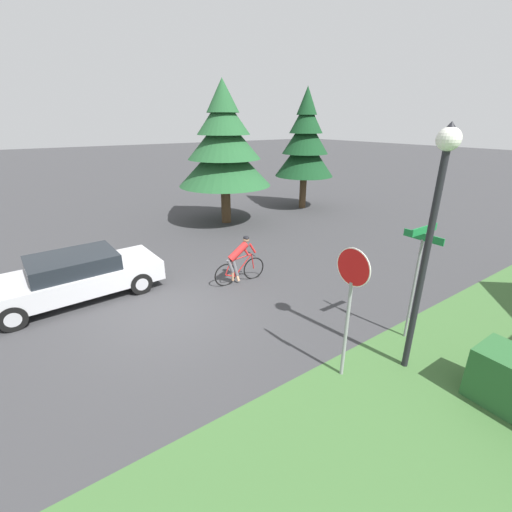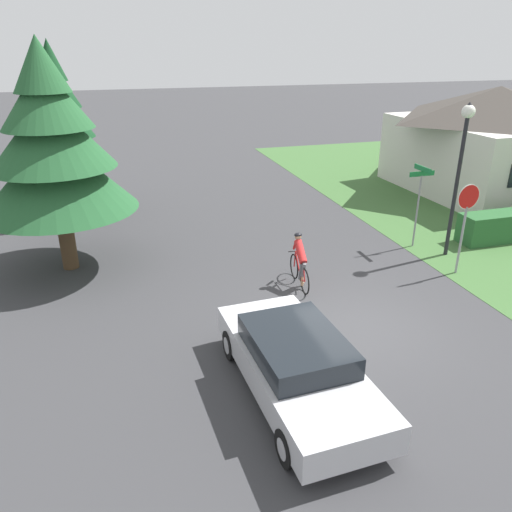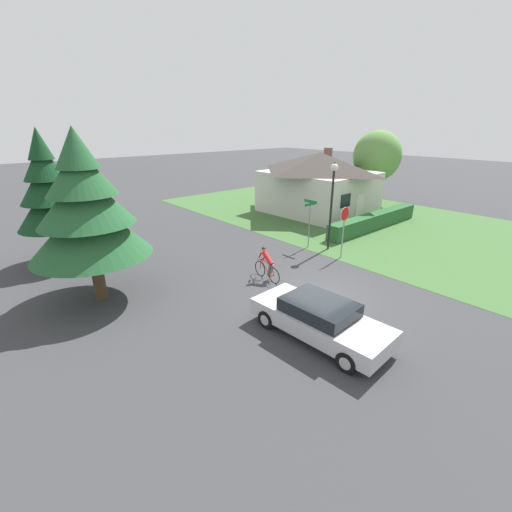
{
  "view_description": "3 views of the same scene",
  "coord_description": "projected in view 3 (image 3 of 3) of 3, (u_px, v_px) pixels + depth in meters",
  "views": [
    {
      "loc": [
        7.9,
        -2.54,
        4.81
      ],
      "look_at": [
        -0.58,
        3.32,
        0.72
      ],
      "focal_mm": 24.0,
      "sensor_mm": 36.0,
      "label": 1
    },
    {
      "loc": [
        -5.34,
        -9.23,
        6.39
      ],
      "look_at": [
        -1.87,
        2.44,
        1.15
      ],
      "focal_mm": 35.0,
      "sensor_mm": 36.0,
      "label": 2
    },
    {
      "loc": [
        -10.25,
        -7.72,
        6.6
      ],
      "look_at": [
        -0.96,
        2.92,
        1.17
      ],
      "focal_mm": 24.0,
      "sensor_mm": 36.0,
      "label": 3
    }
  ],
  "objects": [
    {
      "name": "sedan_left_lane",
      "position": [
        319.0,
        319.0,
        11.17
      ],
      "size": [
        2.1,
        4.76,
        1.31
      ],
      "rotation": [
        0.0,
        0.0,
        1.62
      ],
      "color": "#BCBCC1",
      "rests_on": "ground"
    },
    {
      "name": "deciduous_tree_right",
      "position": [
        377.0,
        156.0,
        29.43
      ],
      "size": [
        4.03,
        4.03,
        6.2
      ],
      "color": "#4C3823",
      "rests_on": "ground"
    },
    {
      "name": "grass_verge_right",
      "position": [
        382.0,
        225.0,
        24.18
      ],
      "size": [
        16.0,
        36.0,
        0.01
      ],
      "primitive_type": "cube",
      "color": "#3D6633",
      "rests_on": "ground"
    },
    {
      "name": "hedge_row",
      "position": [
        374.0,
        221.0,
        23.16
      ],
      "size": [
        9.31,
        0.9,
        1.02
      ],
      "primitive_type": "cube",
      "color": "#285B2D",
      "rests_on": "ground"
    },
    {
      "name": "cottage_house",
      "position": [
        319.0,
        182.0,
        26.9
      ],
      "size": [
        7.57,
        8.35,
        4.86
      ],
      "rotation": [
        0.0,
        0.0,
        0.03
      ],
      "color": "beige",
      "rests_on": "ground"
    },
    {
      "name": "conifer_tall_far",
      "position": [
        49.0,
        191.0,
        16.28
      ],
      "size": [
        3.27,
        3.27,
        6.53
      ],
      "color": "#4C3823",
      "rests_on": "ground"
    },
    {
      "name": "street_name_sign",
      "position": [
        310.0,
        215.0,
        19.05
      ],
      "size": [
        0.9,
        0.9,
        2.74
      ],
      "color": "gray",
      "rests_on": "ground"
    },
    {
      "name": "cyclist",
      "position": [
        267.0,
        265.0,
        15.37
      ],
      "size": [
        0.44,
        1.76,
        1.52
      ],
      "rotation": [
        0.0,
        0.0,
        1.5
      ],
      "color": "black",
      "rests_on": "ground"
    },
    {
      "name": "street_lamp",
      "position": [
        333.0,
        189.0,
        18.23
      ],
      "size": [
        0.39,
        0.39,
        4.8
      ],
      "color": "black",
      "rests_on": "ground"
    },
    {
      "name": "stop_sign",
      "position": [
        344.0,
        222.0,
        17.48
      ],
      "size": [
        0.73,
        0.07,
        2.73
      ],
      "rotation": [
        0.0,
        0.0,
        3.18
      ],
      "color": "gray",
      "rests_on": "ground"
    },
    {
      "name": "ground_plane",
      "position": [
        320.0,
        296.0,
        14.09
      ],
      "size": [
        140.0,
        140.0,
        0.0
      ],
      "primitive_type": "plane",
      "color": "#38383A"
    },
    {
      "name": "conifer_tall_near",
      "position": [
        86.0,
        209.0,
        12.66
      ],
      "size": [
        4.43,
        4.43,
        6.59
      ],
      "color": "#4C3823",
      "rests_on": "ground"
    }
  ]
}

